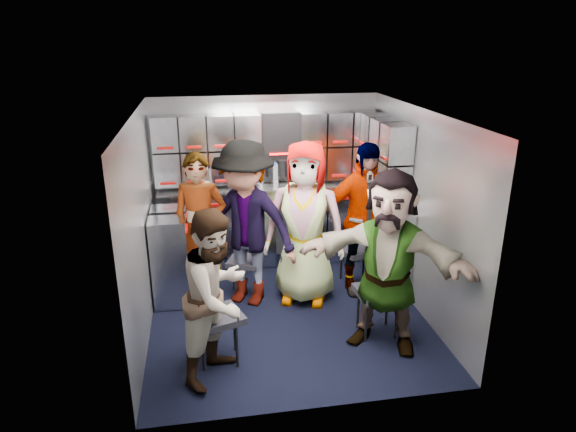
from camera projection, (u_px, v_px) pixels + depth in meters
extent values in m
plane|color=black|center=(286.00, 312.00, 5.46)|extent=(3.00, 3.00, 0.00)
cube|color=#989CA6|center=(266.00, 179.00, 6.50)|extent=(2.80, 0.04, 2.10)
cube|color=#989CA6|center=(141.00, 228.00, 4.89)|extent=(0.04, 3.00, 2.10)
cube|color=#989CA6|center=(419.00, 212.00, 5.33)|extent=(0.04, 3.00, 2.10)
cube|color=silver|center=(286.00, 113.00, 4.75)|extent=(2.80, 3.00, 0.02)
cube|color=#A4A8B4|center=(269.00, 226.00, 6.49)|extent=(2.68, 0.38, 0.99)
cube|color=#A4A8B4|center=(171.00, 256.00, 5.63)|extent=(0.38, 0.76, 0.99)
cube|color=#B0B2B7|center=(269.00, 187.00, 6.32)|extent=(2.68, 0.42, 0.03)
cube|color=#A4A8B4|center=(268.00, 148.00, 6.21)|extent=(2.68, 0.28, 0.82)
cube|color=#A4A8B4|center=(384.00, 156.00, 5.81)|extent=(0.28, 1.00, 0.82)
cube|color=#A4A8B4|center=(382.00, 240.00, 6.05)|extent=(0.28, 1.20, 1.00)
cube|color=#9B0806|center=(271.00, 202.00, 6.18)|extent=(2.60, 0.02, 0.03)
cube|color=black|center=(218.00, 317.00, 4.52)|extent=(0.50, 0.49, 0.06)
cylinder|color=black|center=(203.00, 350.00, 4.46)|extent=(0.03, 0.03, 0.42)
cylinder|color=black|center=(237.00, 346.00, 4.50)|extent=(0.03, 0.03, 0.42)
cylinder|color=black|center=(202.00, 334.00, 4.69)|extent=(0.03, 0.03, 0.42)
cylinder|color=black|center=(235.00, 331.00, 4.74)|extent=(0.03, 0.03, 0.42)
cube|color=black|center=(245.00, 261.00, 5.73)|extent=(0.46, 0.45, 0.06)
cylinder|color=black|center=(235.00, 283.00, 5.68)|extent=(0.02, 0.02, 0.38)
cylinder|color=black|center=(258.00, 281.00, 5.72)|extent=(0.02, 0.02, 0.38)
cylinder|color=black|center=(233.00, 274.00, 5.89)|extent=(0.02, 0.02, 0.38)
cylinder|color=black|center=(256.00, 273.00, 5.93)|extent=(0.02, 0.02, 0.38)
cube|color=black|center=(301.00, 254.00, 5.77)|extent=(0.51, 0.50, 0.06)
cylinder|color=black|center=(290.00, 279.00, 5.71)|extent=(0.03, 0.03, 0.43)
cylinder|color=black|center=(316.00, 277.00, 5.76)|extent=(0.03, 0.03, 0.43)
cylinder|color=black|center=(286.00, 269.00, 5.95)|extent=(0.03, 0.03, 0.43)
cylinder|color=black|center=(312.00, 267.00, 6.00)|extent=(0.03, 0.03, 0.43)
cube|color=black|center=(356.00, 250.00, 5.98)|extent=(0.48, 0.47, 0.06)
cylinder|color=black|center=(347.00, 272.00, 5.92)|extent=(0.02, 0.02, 0.40)
cylinder|color=black|center=(370.00, 270.00, 5.96)|extent=(0.02, 0.02, 0.40)
cylinder|color=black|center=(341.00, 264.00, 6.14)|extent=(0.02, 0.02, 0.40)
cylinder|color=black|center=(363.00, 262.00, 6.18)|extent=(0.02, 0.02, 0.40)
cube|color=black|center=(378.00, 292.00, 4.94)|extent=(0.45, 0.43, 0.06)
cylinder|color=black|center=(366.00, 322.00, 4.88)|extent=(0.03, 0.03, 0.43)
cylinder|color=black|center=(396.00, 319.00, 4.92)|extent=(0.03, 0.03, 0.43)
cylinder|color=black|center=(358.00, 308.00, 5.12)|extent=(0.03, 0.03, 0.43)
cylinder|color=black|center=(387.00, 306.00, 5.16)|extent=(0.03, 0.03, 0.43)
imported|color=black|center=(200.00, 228.00, 5.54)|extent=(0.67, 0.52, 1.64)
imported|color=black|center=(217.00, 296.00, 4.25)|extent=(0.90, 0.93, 1.51)
imported|color=black|center=(245.00, 225.00, 5.40)|extent=(1.34, 1.17, 1.80)
imported|color=black|center=(305.00, 224.00, 5.46)|extent=(1.00, 0.81, 1.78)
imported|color=black|center=(363.00, 219.00, 5.66)|extent=(1.02, 0.44, 1.73)
imported|color=black|center=(388.00, 261.00, 4.63)|extent=(1.62, 1.27, 1.72)
cylinder|color=white|center=(211.00, 179.00, 6.11)|extent=(0.06, 0.06, 0.26)
cylinder|color=white|center=(276.00, 175.00, 6.23)|extent=(0.06, 0.06, 0.27)
cylinder|color=white|center=(360.00, 172.00, 6.40)|extent=(0.06, 0.06, 0.27)
cylinder|color=tan|center=(207.00, 186.00, 6.12)|extent=(0.07, 0.07, 0.11)
cylinder|color=tan|center=(303.00, 182.00, 6.31)|extent=(0.08, 0.08, 0.09)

